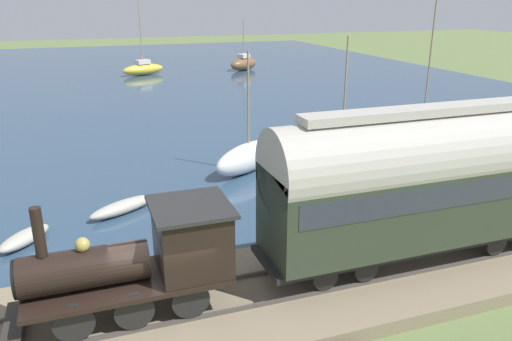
{
  "coord_description": "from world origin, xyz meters",
  "views": [
    {
      "loc": [
        -11.48,
        1.43,
        8.28
      ],
      "look_at": [
        6.68,
        -4.97,
        1.56
      ],
      "focal_mm": 35.0,
      "sensor_mm": 36.0,
      "label": 1
    }
  ],
  "objects": [
    {
      "name": "passenger_coach",
      "position": [
        0.02,
        -8.03,
        3.18
      ],
      "size": [
        2.46,
        10.41,
        4.8
      ],
      "color": "black",
      "rests_on": "rail_embankment"
    },
    {
      "name": "sailboat_black",
      "position": [
        14.75,
        -19.33,
        0.73
      ],
      "size": [
        1.74,
        5.11,
        9.18
      ],
      "rotation": [
        0.0,
        0.0,
        -0.03
      ],
      "color": "black",
      "rests_on": "harbor_water"
    },
    {
      "name": "ground_plane",
      "position": [
        0.0,
        0.0,
        0.0
      ],
      "size": [
        200.0,
        200.0,
        0.0
      ],
      "primitive_type": "plane",
      "color": "#607542"
    },
    {
      "name": "rowboat_off_pier",
      "position": [
        7.74,
        0.35,
        0.27
      ],
      "size": [
        2.06,
        2.97,
        0.52
      ],
      "rotation": [
        0.0,
        0.0,
        0.5
      ],
      "color": "#B7B2A3",
      "rests_on": "harbor_water"
    },
    {
      "name": "sailboat_navy",
      "position": [
        12.41,
        -12.13,
        0.64
      ],
      "size": [
        2.94,
        3.55,
        6.33
      ],
      "rotation": [
        0.0,
        0.0,
        0.55
      ],
      "color": "#192347",
      "rests_on": "harbor_water"
    },
    {
      "name": "rail_embankment",
      "position": [
        0.02,
        0.0,
        0.21
      ],
      "size": [
        5.05,
        56.0,
        0.54
      ],
      "color": "#84755B",
      "rests_on": "ground"
    },
    {
      "name": "rowboat_far_out",
      "position": [
        6.1,
        3.88,
        0.26
      ],
      "size": [
        2.15,
        2.01,
        0.5
      ],
      "rotation": [
        0.0,
        0.0,
        0.86
      ],
      "color": "#B7B2A3",
      "rests_on": "harbor_water"
    },
    {
      "name": "steam_locomotive",
      "position": [
        0.02,
        0.28,
        2.09
      ],
      "size": [
        2.12,
        5.67,
        3.2
      ],
      "color": "black",
      "rests_on": "rail_embankment"
    },
    {
      "name": "sailboat_white",
      "position": [
        10.92,
        -6.07,
        0.75
      ],
      "size": [
        3.65,
        4.62,
        5.93
      ],
      "rotation": [
        0.0,
        0.0,
        0.58
      ],
      "color": "white",
      "rests_on": "harbor_water"
    },
    {
      "name": "harbor_water",
      "position": [
        42.85,
        0.0,
        0.0
      ],
      "size": [
        80.0,
        80.0,
        0.01
      ],
      "color": "#2D4760",
      "rests_on": "ground"
    },
    {
      "name": "sailboat_yellow",
      "position": [
        45.67,
        -5.37,
        0.69
      ],
      "size": [
        3.42,
        5.22,
        8.45
      ],
      "rotation": [
        0.0,
        0.0,
        0.39
      ],
      "color": "gold",
      "rests_on": "harbor_water"
    },
    {
      "name": "sailboat_brown",
      "position": [
        45.58,
        -17.13,
        0.79
      ],
      "size": [
        3.67,
        4.5,
        5.74
      ],
      "rotation": [
        0.0,
        0.0,
        0.56
      ],
      "color": "brown",
      "rests_on": "harbor_water"
    }
  ]
}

